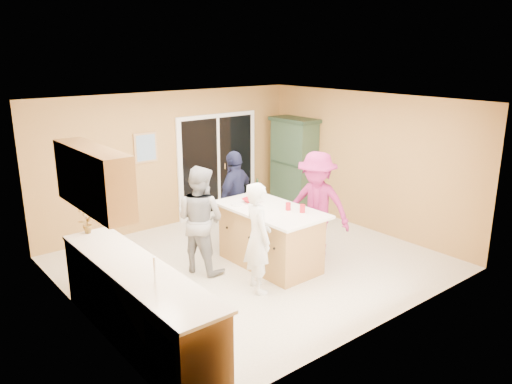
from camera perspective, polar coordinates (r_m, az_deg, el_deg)
floor at (r=8.20m, az=-0.38°, el=-8.08°), size 5.50×5.50×0.00m
ceiling at (r=7.53m, az=-0.42°, el=10.31°), size 5.50×5.00×0.10m
wall_back at (r=9.79m, az=-9.58°, el=3.70°), size 5.50×0.10×2.60m
wall_front at (r=6.10m, az=14.45°, el=-4.12°), size 5.50×0.10×2.60m
wall_left at (r=6.49m, az=-19.77°, el=-3.35°), size 0.10×5.00×2.60m
wall_right at (r=9.67m, az=12.47°, el=3.40°), size 0.10×5.00×2.60m
left_cabinet_run at (r=6.03m, az=-12.76°, el=-13.01°), size 0.65×3.05×1.24m
upper_cabinets at (r=6.21m, az=-18.12°, el=1.49°), size 0.35×1.60×0.75m
sliding_door at (r=10.35m, az=-4.37°, el=3.13°), size 1.90×0.07×2.10m
framed_picture at (r=9.46m, az=-12.50°, el=4.97°), size 0.46×0.04×0.56m
kitchen_island at (r=7.97m, az=1.61°, el=-5.34°), size 1.02×1.84×0.96m
green_hutch at (r=10.68m, az=4.35°, el=3.05°), size 0.57×1.07×1.97m
woman_white at (r=7.03m, az=0.21°, el=-5.23°), size 0.54×0.67×1.60m
woman_grey at (r=7.70m, az=-6.41°, el=-3.12°), size 0.88×0.99×1.68m
woman_navy at (r=8.73m, az=-2.34°, el=-0.70°), size 1.07×0.73×1.68m
woman_magenta at (r=8.18m, az=6.93°, el=-1.57°), size 1.05×1.32×1.78m
serving_bowl at (r=8.08m, az=-0.57°, el=-0.96°), size 0.32×0.32×0.07m
tulip_vase at (r=7.11m, az=-18.81°, el=-3.00°), size 0.23×0.18×0.39m
tumbler_near at (r=7.70m, az=3.70°, el=-1.65°), size 0.09×0.09×0.12m
tumbler_far at (r=7.61m, az=5.32°, el=-1.89°), size 0.11×0.11×0.12m
wine_bottle at (r=8.16m, az=0.14°, el=0.01°), size 0.08×0.08×0.36m
white_plate at (r=7.96m, az=-2.09°, el=-1.41°), size 0.24×0.24×0.02m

